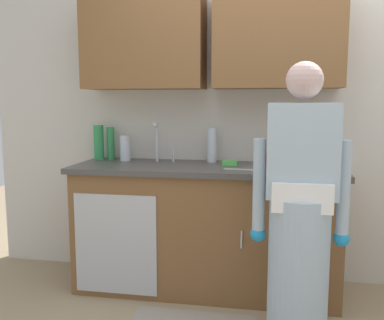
% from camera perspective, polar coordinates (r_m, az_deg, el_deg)
% --- Properties ---
extents(kitchen_wall_with_uppers, '(4.80, 0.44, 2.70)m').
position_cam_1_polar(kitchen_wall_with_uppers, '(3.38, 9.69, 8.83)').
color(kitchen_wall_with_uppers, beige).
rests_on(kitchen_wall_with_uppers, ground).
extents(counter_cabinet, '(1.90, 0.62, 0.90)m').
position_cam_1_polar(counter_cabinet, '(3.26, 1.79, -9.32)').
color(counter_cabinet, brown).
rests_on(counter_cabinet, ground).
extents(countertop, '(1.96, 0.66, 0.04)m').
position_cam_1_polar(countertop, '(3.15, 1.89, -1.11)').
color(countertop, '#474442').
rests_on(countertop, counter_cabinet).
extents(sink, '(0.50, 0.36, 0.35)m').
position_cam_1_polar(sink, '(3.23, -4.61, -0.81)').
color(sink, '#B7BABF').
rests_on(sink, counter_cabinet).
extents(person_at_sink, '(0.55, 0.34, 1.62)m').
position_cam_1_polar(person_at_sink, '(2.51, 14.07, -9.01)').
color(person_at_sink, white).
rests_on(person_at_sink, ground).
extents(bottle_cleaner_spray, '(0.08, 0.08, 0.20)m').
position_cam_1_polar(bottle_cleaner_spray, '(3.44, -8.86, 1.56)').
color(bottle_cleaner_spray, silver).
rests_on(bottle_cleaner_spray, countertop).
extents(bottle_soap, '(0.08, 0.08, 0.26)m').
position_cam_1_polar(bottle_soap, '(3.32, 2.66, 1.98)').
color(bottle_soap, silver).
rests_on(bottle_soap, countertop).
extents(bottle_water_short, '(0.06, 0.06, 0.26)m').
position_cam_1_polar(bottle_water_short, '(3.54, -10.76, 2.19)').
color(bottle_water_short, '#2D8C4C').
rests_on(bottle_water_short, countertop).
extents(bottle_dish_liquid, '(0.08, 0.08, 0.28)m').
position_cam_1_polar(bottle_dish_liquid, '(3.55, -12.28, 2.29)').
color(bottle_dish_liquid, '#2D8C4C').
rests_on(bottle_dish_liquid, countertop).
extents(bottle_water_tall, '(0.07, 0.07, 0.22)m').
position_cam_1_polar(bottle_water_tall, '(3.27, 13.24, 1.28)').
color(bottle_water_tall, '#E05933').
rests_on(bottle_water_tall, countertop).
extents(cup_by_sink, '(0.08, 0.08, 0.10)m').
position_cam_1_polar(cup_by_sink, '(3.15, 10.35, -0.00)').
color(cup_by_sink, '#B24C47').
rests_on(cup_by_sink, countertop).
extents(knife_on_counter, '(0.24, 0.05, 0.01)m').
position_cam_1_polar(knife_on_counter, '(2.97, 6.55, -1.25)').
color(knife_on_counter, silver).
rests_on(knife_on_counter, countertop).
extents(sponge, '(0.11, 0.07, 0.03)m').
position_cam_1_polar(sponge, '(3.19, 5.04, -0.40)').
color(sponge, '#4CBF4C').
rests_on(sponge, countertop).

